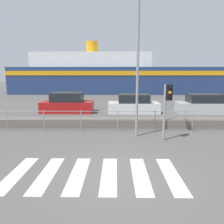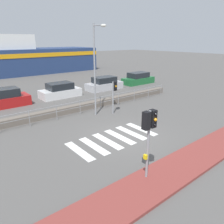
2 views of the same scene
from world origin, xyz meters
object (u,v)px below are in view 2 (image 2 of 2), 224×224
(traffic_light_far, at_px, (114,90))
(parked_car_red, at_px, (4,99))
(streetlamp, at_px, (96,61))
(parked_car_silver, at_px, (104,84))
(parked_car_green, at_px, (138,79))
(traffic_light_near, at_px, (149,127))
(parked_car_white, at_px, (60,91))

(traffic_light_far, distance_m, parked_car_red, 9.40)
(streetlamp, xyz_separation_m, parked_car_red, (-4.68, 6.79, -3.30))
(streetlamp, xyz_separation_m, parked_car_silver, (5.76, 6.79, -3.34))
(streetlamp, relative_size, parked_car_silver, 1.53)
(traffic_light_far, bearing_deg, parked_car_green, 36.03)
(streetlamp, height_order, parked_car_silver, streetlamp)
(parked_car_red, bearing_deg, traffic_light_near, -83.19)
(traffic_light_far, xyz_separation_m, parked_car_silver, (4.52, 7.20, -1.20))
(traffic_light_near, relative_size, traffic_light_far, 1.18)
(traffic_light_near, xyz_separation_m, parked_car_red, (-1.71, 14.31, -1.62))
(parked_car_silver, bearing_deg, traffic_light_far, -122.13)
(parked_car_silver, bearing_deg, parked_car_white, 180.00)
(parked_car_white, bearing_deg, streetlamp, -93.29)
(parked_car_red, relative_size, parked_car_silver, 0.94)
(traffic_light_near, height_order, streetlamp, streetlamp)
(parked_car_white, bearing_deg, parked_car_green, 0.00)
(traffic_light_near, relative_size, parked_car_red, 0.74)
(parked_car_white, distance_m, parked_car_silver, 5.37)
(parked_car_red, xyz_separation_m, parked_car_white, (5.07, 0.00, -0.05))
(traffic_light_far, height_order, parked_car_red, traffic_light_far)
(traffic_light_near, xyz_separation_m, parked_car_white, (3.36, 14.31, -1.67))
(parked_car_green, bearing_deg, streetlamp, -148.64)
(parked_car_red, height_order, parked_car_white, parked_car_red)
(traffic_light_far, relative_size, parked_car_white, 0.64)
(traffic_light_far, height_order, parked_car_white, traffic_light_far)
(traffic_light_near, bearing_deg, parked_car_silver, 58.60)
(streetlamp, height_order, parked_car_white, streetlamp)
(parked_car_white, distance_m, parked_car_green, 10.75)
(traffic_light_near, bearing_deg, parked_car_red, 96.81)
(parked_car_silver, bearing_deg, parked_car_red, 180.00)
(parked_car_white, bearing_deg, parked_car_red, 180.00)
(traffic_light_near, distance_m, traffic_light_far, 8.28)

